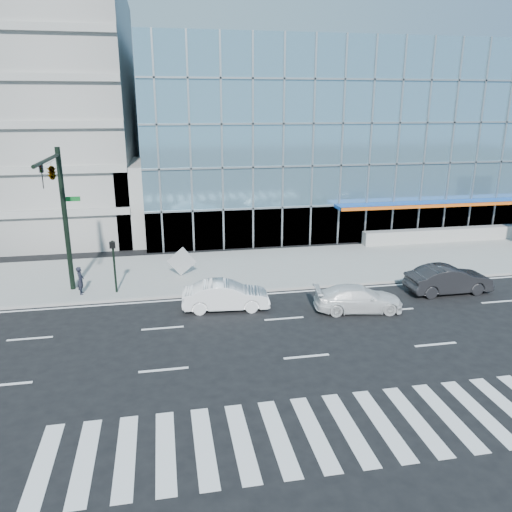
# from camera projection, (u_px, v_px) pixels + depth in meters

# --- Properties ---
(ground) EXTENTS (160.00, 160.00, 0.00)m
(ground) POSITION_uv_depth(u_px,v_px,m) (284.00, 319.00, 25.00)
(ground) COLOR black
(ground) RESTS_ON ground
(sidewalk) EXTENTS (120.00, 8.00, 0.15)m
(sidewalk) POSITION_uv_depth(u_px,v_px,m) (255.00, 268.00, 32.50)
(sidewalk) COLOR gray
(sidewalk) RESTS_ON ground
(theatre_building) EXTENTS (42.00, 26.00, 15.00)m
(theatre_building) POSITION_uv_depth(u_px,v_px,m) (359.00, 134.00, 49.75)
(theatre_building) COLOR #6F9EB9
(theatre_building) RESTS_ON ground
(ramp_block) EXTENTS (6.00, 8.00, 6.00)m
(ramp_block) POSITION_uv_depth(u_px,v_px,m) (158.00, 199.00, 39.98)
(ramp_block) COLOR gray
(ramp_block) RESTS_ON ground
(traffic_signal) EXTENTS (1.14, 5.74, 8.00)m
(traffic_signal) POSITION_uv_depth(u_px,v_px,m) (56.00, 189.00, 25.55)
(traffic_signal) COLOR black
(traffic_signal) RESTS_ON sidewalk
(ped_signal_post) EXTENTS (0.30, 0.33, 3.00)m
(ped_signal_post) POSITION_uv_depth(u_px,v_px,m) (114.00, 259.00, 27.51)
(ped_signal_post) COLOR black
(ped_signal_post) RESTS_ON sidewalk
(white_suv) EXTENTS (4.77, 2.44, 1.33)m
(white_suv) POSITION_uv_depth(u_px,v_px,m) (358.00, 298.00, 25.83)
(white_suv) COLOR silver
(white_suv) RESTS_ON ground
(white_sedan) EXTENTS (4.63, 1.94, 1.49)m
(white_sedan) POSITION_uv_depth(u_px,v_px,m) (226.00, 296.00, 26.00)
(white_sedan) COLOR white
(white_sedan) RESTS_ON ground
(dark_sedan) EXTENTS (4.80, 1.71, 1.58)m
(dark_sedan) POSITION_uv_depth(u_px,v_px,m) (448.00, 279.00, 28.25)
(dark_sedan) COLOR black
(dark_sedan) RESTS_ON ground
(pedestrian) EXTENTS (0.39, 0.59, 1.58)m
(pedestrian) POSITION_uv_depth(u_px,v_px,m) (80.00, 280.00, 27.66)
(pedestrian) COLOR black
(pedestrian) RESTS_ON sidewalk
(tilted_panel) EXTENTS (1.83, 0.20, 1.83)m
(tilted_panel) POSITION_uv_depth(u_px,v_px,m) (182.00, 261.00, 30.60)
(tilted_panel) COLOR #A8A8A8
(tilted_panel) RESTS_ON sidewalk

